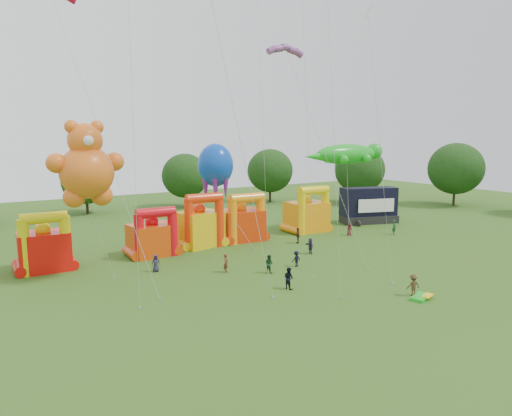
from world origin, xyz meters
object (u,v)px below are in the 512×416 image
bouncy_castle_2 (200,226)px  octopus_kite (221,185)px  spectator_0 (156,263)px  bouncy_castle_0 (44,248)px  stage_trailer (369,206)px  teddy_bear_kite (87,169)px  gecko_kite (348,179)px  spectator_4 (298,235)px

bouncy_castle_2 → octopus_kite: (3.52, 1.49, 4.44)m
octopus_kite → spectator_0: 15.40m
octopus_kite → spectator_0: octopus_kite is taller
bouncy_castle_0 → stage_trailer: (43.72, 1.89, 0.33)m
teddy_bear_kite → gecko_kite: size_ratio=1.03×
teddy_bear_kite → octopus_kite: (16.89, 8.13, -2.96)m
bouncy_castle_2 → spectator_0: bearing=-137.9°
teddy_bear_kite → spectator_0: teddy_bear_kite is taller
bouncy_castle_2 → spectator_4: bearing=-23.9°
bouncy_castle_0 → teddy_bear_kite: (3.16, -5.40, 7.59)m
bouncy_castle_2 → gecko_kite: bearing=-5.1°
octopus_kite → gecko_kite: bearing=-11.0°
bouncy_castle_0 → teddy_bear_kite: 9.83m
bouncy_castle_0 → octopus_kite: 20.76m
spectator_0 → gecko_kite: bearing=19.5°
stage_trailer → teddy_bear_kite: teddy_bear_kite is taller
spectator_0 → spectator_4: size_ratio=0.85×
teddy_bear_kite → octopus_kite: bearing=25.7°
spectator_0 → bouncy_castle_0: bearing=155.5°
bouncy_castle_2 → teddy_bear_kite: 16.67m
bouncy_castle_2 → teddy_bear_kite: teddy_bear_kite is taller
stage_trailer → spectator_4: size_ratio=4.53×
bouncy_castle_0 → stage_trailer: size_ratio=0.66×
octopus_kite → spectator_4: size_ratio=6.15×
gecko_kite → octopus_kite: 17.43m
bouncy_castle_0 → spectator_4: 27.23m
bouncy_castle_2 → gecko_kite: (20.63, -1.83, 4.50)m
stage_trailer → gecko_kite: (-6.55, -2.47, 4.37)m
bouncy_castle_0 → bouncy_castle_2: 16.58m
stage_trailer → spectator_0: stage_trailer is taller
gecko_kite → spectator_0: (-28.44, -5.23, -6.07)m
stage_trailer → bouncy_castle_0: bearing=-177.5°
bouncy_castle_2 → octopus_kite: bearing=22.9°
bouncy_castle_0 → spectator_0: bouncy_castle_0 is taller
bouncy_castle_0 → spectator_4: bouncy_castle_0 is taller
teddy_bear_kite → spectator_4: teddy_bear_kite is taller
stage_trailer → spectator_0: 35.86m
gecko_kite → spectator_0: gecko_kite is taller
bouncy_castle_2 → octopus_kite: size_ratio=0.53×
teddy_bear_kite → bouncy_castle_2: bearing=26.4°
teddy_bear_kite → octopus_kite: size_ratio=1.18×
octopus_kite → spectator_4: bearing=-41.4°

